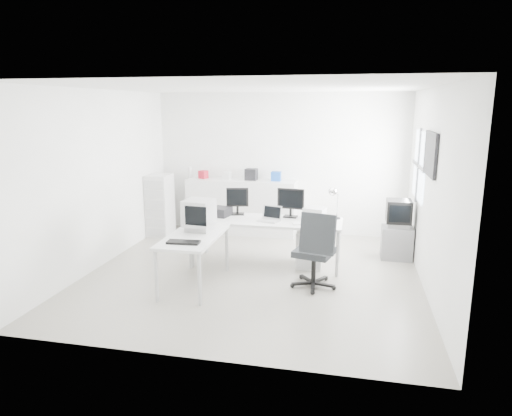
% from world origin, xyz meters
% --- Properties ---
extents(floor, '(5.00, 5.00, 0.01)m').
position_xyz_m(floor, '(0.00, 0.00, 0.00)').
color(floor, '#B2ADA0').
rests_on(floor, ground).
extents(ceiling, '(5.00, 5.00, 0.01)m').
position_xyz_m(ceiling, '(0.00, 0.00, 2.80)').
color(ceiling, white).
rests_on(ceiling, back_wall).
extents(back_wall, '(5.00, 0.02, 2.80)m').
position_xyz_m(back_wall, '(0.00, 2.50, 1.40)').
color(back_wall, white).
rests_on(back_wall, floor).
extents(left_wall, '(0.02, 5.00, 2.80)m').
position_xyz_m(left_wall, '(-2.50, 0.00, 1.40)').
color(left_wall, white).
rests_on(left_wall, floor).
extents(right_wall, '(0.02, 5.00, 2.80)m').
position_xyz_m(right_wall, '(2.50, 0.00, 1.40)').
color(right_wall, white).
rests_on(right_wall, floor).
extents(window, '(0.02, 1.20, 1.10)m').
position_xyz_m(window, '(2.48, 1.20, 1.60)').
color(window, white).
rests_on(window, right_wall).
extents(wall_picture, '(0.04, 0.90, 0.60)m').
position_xyz_m(wall_picture, '(2.47, 0.10, 1.90)').
color(wall_picture, black).
rests_on(wall_picture, right_wall).
extents(main_desk, '(2.40, 0.80, 0.75)m').
position_xyz_m(main_desk, '(0.12, 0.49, 0.38)').
color(main_desk, silver).
rests_on(main_desk, floor).
extents(side_desk, '(0.70, 1.40, 0.75)m').
position_xyz_m(side_desk, '(-0.73, -0.61, 0.38)').
color(side_desk, silver).
rests_on(side_desk, floor).
extents(drawer_pedestal, '(0.40, 0.50, 0.60)m').
position_xyz_m(drawer_pedestal, '(0.82, 0.54, 0.30)').
color(drawer_pedestal, silver).
rests_on(drawer_pedestal, floor).
extents(inkjet_printer, '(0.46, 0.40, 0.14)m').
position_xyz_m(inkjet_printer, '(-0.73, 0.59, 0.82)').
color(inkjet_printer, black).
rests_on(inkjet_printer, main_desk).
extents(lcd_monitor_small, '(0.40, 0.28, 0.46)m').
position_xyz_m(lcd_monitor_small, '(-0.43, 0.74, 0.98)').
color(lcd_monitor_small, black).
rests_on(lcd_monitor_small, main_desk).
extents(lcd_monitor_large, '(0.46, 0.23, 0.46)m').
position_xyz_m(lcd_monitor_large, '(0.47, 0.74, 0.98)').
color(lcd_monitor_large, black).
rests_on(lcd_monitor_large, main_desk).
extents(laptop, '(0.40, 0.41, 0.21)m').
position_xyz_m(laptop, '(0.17, 0.39, 0.86)').
color(laptop, '#B7B7BA').
rests_on(laptop, main_desk).
extents(white_keyboard, '(0.44, 0.26, 0.02)m').
position_xyz_m(white_keyboard, '(0.77, 0.34, 0.76)').
color(white_keyboard, silver).
rests_on(white_keyboard, main_desk).
extents(white_mouse, '(0.06, 0.06, 0.06)m').
position_xyz_m(white_mouse, '(1.07, 0.39, 0.78)').
color(white_mouse, silver).
rests_on(white_mouse, main_desk).
extents(laser_printer, '(0.38, 0.35, 0.19)m').
position_xyz_m(laser_printer, '(0.87, 0.71, 0.84)').
color(laser_printer, '#ACACAC').
rests_on(laser_printer, main_desk).
extents(desk_lamp, '(0.17, 0.17, 0.46)m').
position_xyz_m(desk_lamp, '(1.22, 0.79, 0.98)').
color(desk_lamp, silver).
rests_on(desk_lamp, main_desk).
extents(crt_monitor, '(0.49, 0.49, 0.51)m').
position_xyz_m(crt_monitor, '(-0.73, -0.36, 1.01)').
color(crt_monitor, '#B7B7BA').
rests_on(crt_monitor, side_desk).
extents(black_keyboard, '(0.45, 0.20, 0.03)m').
position_xyz_m(black_keyboard, '(-0.73, -1.01, 0.76)').
color(black_keyboard, black).
rests_on(black_keyboard, side_desk).
extents(office_chair, '(0.80, 0.80, 1.14)m').
position_xyz_m(office_chair, '(0.95, -0.32, 0.57)').
color(office_chair, '#282B2D').
rests_on(office_chair, floor).
extents(tv_cabinet, '(0.51, 0.42, 0.55)m').
position_xyz_m(tv_cabinet, '(2.22, 1.22, 0.28)').
color(tv_cabinet, slate).
rests_on(tv_cabinet, floor).
extents(crt_tv, '(0.50, 0.48, 0.45)m').
position_xyz_m(crt_tv, '(2.22, 1.22, 0.78)').
color(crt_tv, black).
rests_on(crt_tv, tv_cabinet).
extents(sideboard, '(2.19, 0.55, 1.10)m').
position_xyz_m(sideboard, '(-0.73, 2.24, 0.55)').
color(sideboard, silver).
rests_on(sideboard, floor).
extents(clutter_box_a, '(0.20, 0.19, 0.16)m').
position_xyz_m(clutter_box_a, '(-1.53, 2.24, 1.18)').
color(clutter_box_a, '#A81828').
rests_on(clutter_box_a, sideboard).
extents(clutter_box_b, '(0.17, 0.15, 0.15)m').
position_xyz_m(clutter_box_b, '(-1.03, 2.24, 1.17)').
color(clutter_box_b, silver).
rests_on(clutter_box_b, sideboard).
extents(clutter_box_c, '(0.24, 0.22, 0.23)m').
position_xyz_m(clutter_box_c, '(-0.53, 2.24, 1.21)').
color(clutter_box_c, black).
rests_on(clutter_box_c, sideboard).
extents(clutter_box_d, '(0.18, 0.16, 0.18)m').
position_xyz_m(clutter_box_d, '(-0.03, 2.24, 1.19)').
color(clutter_box_d, '#1749A3').
rests_on(clutter_box_d, sideboard).
extents(clutter_bottle, '(0.07, 0.07, 0.22)m').
position_xyz_m(clutter_bottle, '(-1.83, 2.28, 1.21)').
color(clutter_bottle, silver).
rests_on(clutter_bottle, sideboard).
extents(filing_cabinet, '(0.43, 0.51, 1.23)m').
position_xyz_m(filing_cabinet, '(-2.28, 1.74, 0.61)').
color(filing_cabinet, silver).
rests_on(filing_cabinet, floor).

